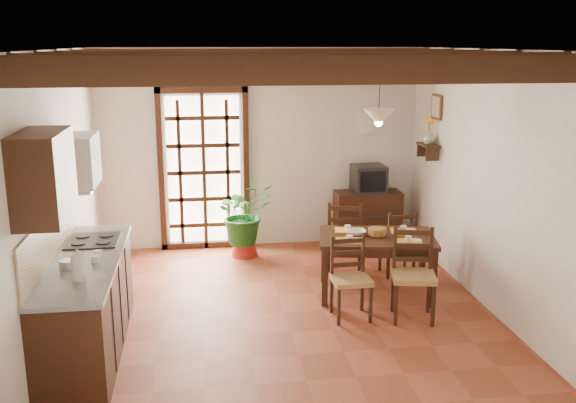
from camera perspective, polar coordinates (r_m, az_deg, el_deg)
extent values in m
plane|color=brown|center=(7.10, -0.35, -9.85)|extent=(5.00, 5.00, 0.00)
cube|color=silver|center=(9.10, -2.48, 4.68)|extent=(4.50, 0.02, 2.80)
cube|color=silver|center=(4.29, 4.11, -6.11)|extent=(4.50, 0.02, 2.80)
cube|color=silver|center=(6.75, -19.68, 0.57)|extent=(0.02, 5.00, 2.80)
cube|color=silver|center=(7.30, 17.43, 1.72)|extent=(0.02, 5.00, 2.80)
cube|color=white|center=(6.49, -0.39, 13.37)|extent=(4.50, 5.00, 0.02)
cube|color=black|center=(4.42, 3.30, 11.62)|extent=(4.50, 0.14, 0.20)
cube|color=black|center=(5.25, 1.48, 12.01)|extent=(4.50, 0.14, 0.20)
cube|color=black|center=(6.08, 0.15, 12.29)|extent=(4.50, 0.14, 0.20)
cube|color=black|center=(6.91, -0.86, 12.50)|extent=(4.50, 0.14, 0.20)
cube|color=black|center=(7.75, -1.66, 12.66)|extent=(4.50, 0.14, 0.20)
cube|color=black|center=(8.58, -2.30, 12.78)|extent=(4.50, 0.14, 0.20)
cube|color=white|center=(9.10, -7.48, 2.66)|extent=(1.01, 0.02, 2.11)
cube|color=black|center=(8.90, -7.71, 9.81)|extent=(1.26, 0.10, 0.08)
cube|color=black|center=(9.07, -11.20, 2.47)|extent=(0.08, 0.10, 2.28)
cube|color=black|center=(9.07, -3.74, 2.72)|extent=(0.08, 0.10, 2.28)
cube|color=black|center=(9.03, -7.47, 2.57)|extent=(1.01, 0.03, 2.02)
cube|color=black|center=(6.42, -17.36, -8.95)|extent=(0.60, 2.20, 0.88)
cube|color=slate|center=(6.26, -17.66, -5.06)|extent=(0.64, 2.25, 0.04)
cube|color=tan|center=(6.24, -20.40, -3.10)|extent=(0.02, 2.20, 0.50)
cube|color=black|center=(5.37, -20.91, 2.11)|extent=(0.35, 0.80, 0.70)
cube|color=white|center=(6.59, -18.30, 3.49)|extent=(0.38, 0.60, 0.50)
cube|color=silver|center=(6.64, -18.13, 1.20)|extent=(0.32, 0.55, 0.04)
cube|color=black|center=(6.76, -16.94, -3.35)|extent=(0.50, 0.55, 0.02)
cylinder|color=white|center=(5.69, -18.14, -5.60)|extent=(0.11, 0.11, 0.24)
cylinder|color=silver|center=(6.03, -19.02, -5.39)|extent=(0.14, 0.14, 0.10)
cube|color=#321A10|center=(7.44, 7.92, -3.21)|extent=(1.44, 1.06, 0.05)
cube|color=#321A10|center=(7.46, 7.90, -3.72)|extent=(1.30, 0.96, 0.09)
cube|color=#321A10|center=(7.97, 11.89, -4.88)|extent=(0.08, 0.08, 0.66)
cube|color=#321A10|center=(7.86, 3.22, -4.87)|extent=(0.08, 0.08, 0.66)
cube|color=#321A10|center=(7.30, 12.81, -6.73)|extent=(0.08, 0.08, 0.66)
cube|color=#321A10|center=(7.18, 3.30, -6.75)|extent=(0.08, 0.08, 0.66)
cube|color=#A07944|center=(6.85, 5.64, -6.95)|extent=(0.41, 0.39, 0.05)
cube|color=black|center=(6.93, 5.33, -4.79)|extent=(0.40, 0.05, 0.44)
cube|color=black|center=(6.93, 5.59, -8.60)|extent=(0.39, 0.37, 0.43)
cube|color=#A07944|center=(6.91, 11.11, -6.54)|extent=(0.53, 0.51, 0.05)
cube|color=black|center=(7.00, 11.03, -4.14)|extent=(0.45, 0.13, 0.49)
cube|color=black|center=(6.99, 11.02, -8.38)|extent=(0.50, 0.49, 0.48)
cube|color=#A07944|center=(8.13, 5.12, -3.19)|extent=(0.55, 0.53, 0.05)
cube|color=black|center=(7.89, 5.07, -1.89)|extent=(0.44, 0.16, 0.49)
cube|color=black|center=(8.20, 5.08, -4.78)|extent=(0.52, 0.51, 0.48)
cube|color=#A07944|center=(8.20, 9.69, -3.59)|extent=(0.41, 0.39, 0.05)
cube|color=black|center=(8.00, 10.14, -2.46)|extent=(0.39, 0.05, 0.43)
cube|color=black|center=(8.27, 9.63, -4.98)|extent=(0.39, 0.37, 0.42)
cube|color=yellow|center=(7.17, 5.84, -3.96)|extent=(0.30, 0.22, 0.01)
cube|color=yellow|center=(7.35, 10.81, -3.70)|extent=(0.30, 0.22, 0.01)
cube|color=yellow|center=(7.56, 5.10, -3.01)|extent=(0.30, 0.22, 0.01)
cube|color=yellow|center=(7.73, 9.84, -2.78)|extent=(0.30, 0.22, 0.01)
cylinder|color=olive|center=(7.43, 7.92, -3.01)|extent=(0.21, 0.21, 0.08)
imported|color=white|center=(7.45, 6.11, -2.72)|extent=(0.22, 0.22, 0.05)
cube|color=black|center=(9.32, 7.07, -1.51)|extent=(0.94, 0.43, 0.79)
cube|color=black|center=(9.18, 7.18, 2.02)|extent=(0.47, 0.43, 0.39)
cube|color=black|center=(8.98, 7.51, 1.75)|extent=(0.37, 0.03, 0.29)
cube|color=white|center=(9.29, 6.83, 6.98)|extent=(0.25, 0.03, 0.32)
cone|color=maroon|center=(8.88, -3.88, -4.15)|extent=(0.37, 0.37, 0.22)
imported|color=#144C19|center=(8.75, -3.93, -1.29)|extent=(2.42, 2.24, 2.21)
cube|color=black|center=(8.68, 12.37, 4.92)|extent=(0.20, 0.42, 0.03)
cube|color=black|center=(8.54, 12.73, 4.14)|extent=(0.18, 0.03, 0.18)
cube|color=black|center=(8.85, 11.96, 4.53)|extent=(0.18, 0.03, 0.18)
imported|color=#B2BFB2|center=(8.66, 12.41, 5.58)|extent=(0.15, 0.15, 0.15)
sphere|color=yellow|center=(8.64, 12.48, 6.95)|extent=(0.14, 0.14, 0.14)
cylinder|color=#144C19|center=(8.66, 12.43, 5.97)|extent=(0.01, 0.01, 0.28)
cube|color=brown|center=(8.65, 13.08, 8.20)|extent=(0.03, 0.32, 0.32)
cube|color=#C3B292|center=(8.64, 12.99, 8.20)|extent=(0.01, 0.26, 0.26)
cylinder|color=black|center=(7.22, 8.17, 10.52)|extent=(0.01, 0.01, 0.70)
cone|color=beige|center=(7.25, 8.07, 7.60)|extent=(0.36, 0.36, 0.14)
sphere|color=#FFD88C|center=(7.26, 8.05, 6.97)|extent=(0.09, 0.09, 0.09)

